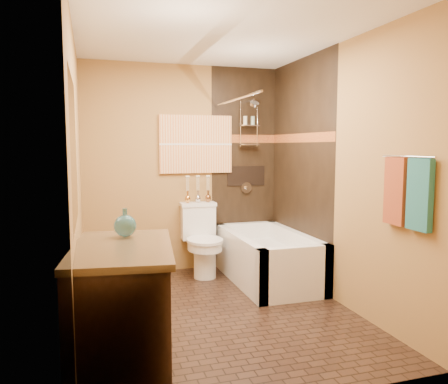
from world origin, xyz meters
name	(u,v)px	position (x,y,z in m)	size (l,w,h in m)	color
floor	(219,312)	(0.00, 0.00, 0.00)	(3.00, 3.00, 0.00)	black
wall_left	(77,180)	(-1.20, 0.00, 1.25)	(0.02, 3.00, 2.50)	olive
wall_right	(336,175)	(1.20, 0.00, 1.25)	(0.02, 3.00, 2.50)	olive
wall_back	(184,169)	(0.00, 1.50, 1.25)	(2.40, 0.02, 2.50)	olive
wall_front	(293,195)	(0.00, -1.50, 1.25)	(2.40, 0.02, 2.50)	olive
ceiling	(218,33)	(0.00, 0.00, 2.50)	(3.00, 3.00, 0.00)	silver
alcove_tile_back	(244,168)	(0.78, 1.49, 1.25)	(0.85, 0.01, 2.50)	black
alcove_tile_right	(300,171)	(1.19, 0.75, 1.25)	(0.01, 1.50, 2.50)	black
mosaic_band_back	(244,139)	(0.78, 1.48, 1.62)	(0.85, 0.01, 0.10)	maroon
mosaic_band_right	(300,138)	(1.18, 0.75, 1.62)	(0.01, 1.50, 0.10)	maroon
alcove_niche	(246,176)	(0.80, 1.48, 1.15)	(0.50, 0.01, 0.25)	black
shower_fixtures	(249,135)	(0.80, 1.38, 1.67)	(0.24, 0.33, 1.16)	silver
curtain_rod	(234,100)	(0.40, 0.75, 2.02)	(0.03, 0.03, 1.55)	silver
towel_bar	(408,157)	(1.15, -1.05, 1.45)	(0.02, 0.02, 0.55)	silver
towel_teal	(420,195)	(1.16, -1.18, 1.18)	(0.05, 0.22, 0.52)	#1E6665
towel_rust	(396,191)	(1.16, -0.92, 1.18)	(0.05, 0.22, 0.52)	maroon
sunset_painting	(196,144)	(0.15, 1.48, 1.55)	(0.90, 0.04, 0.70)	orange
vanity_mirror	(74,151)	(-1.19, -0.94, 1.50)	(0.01, 1.00, 0.90)	white
bathtub	(267,262)	(0.80, 0.75, 0.22)	(0.80, 1.50, 0.55)	white
toilet	(202,239)	(0.15, 1.20, 0.43)	(0.43, 0.64, 0.84)	white
vanity	(122,313)	(-0.92, -0.94, 0.45)	(0.74, 1.08, 0.90)	black
teal_bottle	(125,223)	(-0.87, -0.67, 1.00)	(0.16, 0.16, 0.25)	#24636C
bud_vases	(198,188)	(0.15, 1.39, 1.02)	(0.32, 0.07, 0.32)	gold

